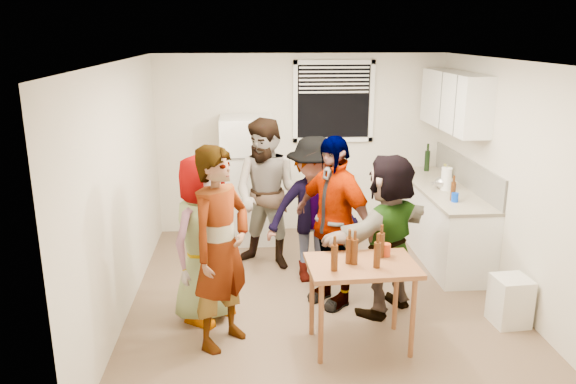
{
  "coord_description": "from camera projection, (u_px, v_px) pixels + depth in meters",
  "views": [
    {
      "loc": [
        -0.75,
        -5.48,
        2.77
      ],
      "look_at": [
        -0.33,
        0.18,
        1.15
      ],
      "focal_mm": 35.0,
      "sensor_mm": 36.0,
      "label": 1
    }
  ],
  "objects": [
    {
      "name": "room",
      "position": [
        320.0,
        298.0,
        6.07
      ],
      "size": [
        4.0,
        4.5,
        2.5
      ],
      "primitive_type": null,
      "color": "beige",
      "rests_on": "ground"
    },
    {
      "name": "window",
      "position": [
        334.0,
        102.0,
        7.71
      ],
      "size": [
        1.12,
        0.1,
        1.06
      ],
      "primitive_type": null,
      "color": "white",
      "rests_on": "room"
    },
    {
      "name": "refrigerator",
      "position": [
        248.0,
        180.0,
        7.59
      ],
      "size": [
        0.7,
        0.7,
        1.7
      ],
      "primitive_type": "cube",
      "color": "white",
      "rests_on": "ground"
    },
    {
      "name": "counter_lower",
      "position": [
        440.0,
        222.0,
        7.18
      ],
      "size": [
        0.6,
        2.2,
        0.86
      ],
      "primitive_type": "cube",
      "color": "white",
      "rests_on": "ground"
    },
    {
      "name": "countertop",
      "position": [
        443.0,
        188.0,
        7.05
      ],
      "size": [
        0.64,
        2.22,
        0.04
      ],
      "primitive_type": "cube",
      "color": "#C1B69B",
      "rests_on": "counter_lower"
    },
    {
      "name": "backsplash",
      "position": [
        466.0,
        172.0,
        7.02
      ],
      "size": [
        0.03,
        2.2,
        0.36
      ],
      "primitive_type": "cube",
      "color": "#ACA99F",
      "rests_on": "countertop"
    },
    {
      "name": "upper_cabinets",
      "position": [
        454.0,
        101.0,
        6.96
      ],
      "size": [
        0.34,
        1.6,
        0.7
      ],
      "primitive_type": "cube",
      "color": "white",
      "rests_on": "room"
    },
    {
      "name": "kettle",
      "position": [
        442.0,
        189.0,
        6.95
      ],
      "size": [
        0.28,
        0.26,
        0.19
      ],
      "primitive_type": null,
      "rotation": [
        0.0,
        0.0,
        0.33
      ],
      "color": "silver",
      "rests_on": "countertop"
    },
    {
      "name": "paper_towel",
      "position": [
        445.0,
        190.0,
        6.91
      ],
      "size": [
        0.13,
        0.13,
        0.28
      ],
      "primitive_type": "cylinder",
      "color": "white",
      "rests_on": "countertop"
    },
    {
      "name": "wine_bottle",
      "position": [
        426.0,
        171.0,
        7.85
      ],
      "size": [
        0.07,
        0.07,
        0.29
      ],
      "primitive_type": "cylinder",
      "color": "black",
      "rests_on": "countertop"
    },
    {
      "name": "beer_bottle_counter",
      "position": [
        452.0,
        201.0,
        6.47
      ],
      "size": [
        0.06,
        0.06,
        0.22
      ],
      "primitive_type": "cylinder",
      "color": "#47230C",
      "rests_on": "countertop"
    },
    {
      "name": "blue_cup",
      "position": [
        455.0,
        202.0,
        6.42
      ],
      "size": [
        0.08,
        0.08,
        0.11
      ],
      "primitive_type": "cylinder",
      "color": "#0439D8",
      "rests_on": "countertop"
    },
    {
      "name": "picture_frame",
      "position": [
        448.0,
        171.0,
        7.49
      ],
      "size": [
        0.02,
        0.2,
        0.16
      ],
      "primitive_type": "cube",
      "color": "gold",
      "rests_on": "countertop"
    },
    {
      "name": "trash_bin",
      "position": [
        510.0,
        300.0,
        5.48
      ],
      "size": [
        0.35,
        0.35,
        0.48
      ],
      "primitive_type": "cube",
      "rotation": [
        0.0,
        0.0,
        0.08
      ],
      "color": "silver",
      "rests_on": "ground"
    },
    {
      "name": "serving_table",
      "position": [
        359.0,
        345.0,
        5.16
      ],
      "size": [
        0.99,
        0.68,
        0.81
      ],
      "primitive_type": null,
      "rotation": [
        0.0,
        0.0,
        0.04
      ],
      "color": "brown",
      "rests_on": "ground"
    },
    {
      "name": "beer_bottle_table",
      "position": [
        349.0,
        259.0,
        5.04
      ],
      "size": [
        0.05,
        0.05,
        0.21
      ],
      "primitive_type": "cylinder",
      "color": "#47230C",
      "rests_on": "serving_table"
    },
    {
      "name": "red_cup",
      "position": [
        386.0,
        256.0,
        5.11
      ],
      "size": [
        0.09,
        0.09,
        0.12
      ],
      "primitive_type": "cylinder",
      "color": "#A83413",
      "rests_on": "serving_table"
    },
    {
      "name": "guest_grey",
      "position": [
        207.0,
        316.0,
        5.68
      ],
      "size": [
        1.83,
        1.67,
        0.53
      ],
      "primitive_type": "imported",
      "rotation": [
        0.0,
        0.0,
        0.92
      ],
      "color": "#999999",
      "rests_on": "ground"
    },
    {
      "name": "guest_stripe",
      "position": [
        224.0,
        342.0,
        5.21
      ],
      "size": [
        1.87,
        1.69,
        0.44
      ],
      "primitive_type": "imported",
      "rotation": [
        0.0,
        0.0,
        0.89
      ],
      "color": "#141933",
      "rests_on": "ground"
    },
    {
      "name": "guest_back_left",
      "position": [
        269.0,
        265.0,
        6.92
      ],
      "size": [
        1.58,
        2.02,
        0.69
      ],
      "primitive_type": "imported",
      "rotation": [
        0.0,
        0.0,
        -0.45
      ],
      "color": "brown",
      "rests_on": "ground"
    },
    {
      "name": "guest_back_right",
      "position": [
        313.0,
        278.0,
        6.55
      ],
      "size": [
        1.31,
        1.81,
        0.62
      ],
      "primitive_type": "imported",
      "rotation": [
        0.0,
        0.0,
        0.14
      ],
      "color": "#3B3B3F",
      "rests_on": "ground"
    },
    {
      "name": "guest_black",
      "position": [
        331.0,
        301.0,
        6.0
      ],
      "size": [
        2.07,
        1.92,
        0.44
      ],
      "primitive_type": "imported",
      "rotation": [
        0.0,
        0.0,
        -0.93
      ],
      "color": "black",
      "rests_on": "ground"
    },
    {
      "name": "guest_orange",
      "position": [
        384.0,
        310.0,
        5.82
      ],
      "size": [
        2.23,
        2.25,
        0.49
      ],
      "primitive_type": "imported",
      "rotation": [
        0.0,
        0.0,
        3.82
      ],
      "color": "#CA864A",
      "rests_on": "ground"
    }
  ]
}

